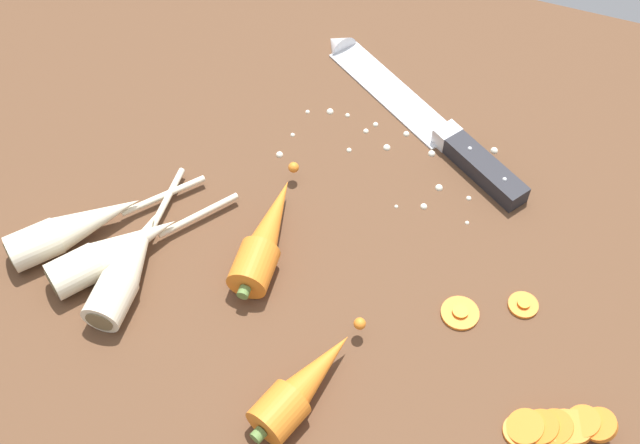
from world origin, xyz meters
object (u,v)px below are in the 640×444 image
Objects in this scene: whole_carrot at (266,236)px; whole_carrot_second at (303,385)px; carrot_slice_stray_near at (460,312)px; parsnip_mid_right at (115,251)px; chefs_knife at (414,110)px; carrot_slice_stray_mid at (523,304)px; carrot_slice_stack at (557,427)px; parsnip_front at (76,227)px; parsnip_mid_left at (128,266)px.

whole_carrot_second is (9.73, -14.28, -0.00)cm from whole_carrot.
whole_carrot_second is 17.85cm from carrot_slice_stray_near.
parsnip_mid_right is 35.62cm from carrot_slice_stray_near.
carrot_slice_stray_mid is at bearing -50.79° from chefs_knife.
chefs_knife is 38.78cm from whole_carrot_second.
chefs_knife is at bearing 91.19° from whole_carrot_second.
carrot_slice_stack is (32.29, -9.70, -0.91)cm from whole_carrot.
chefs_knife reaches higher than carrot_slice_stray_near.
parsnip_mid_right is at bearing 163.13° from whole_carrot_second.
carrot_slice_stray_near is (40.36, 5.18, -1.62)cm from parsnip_front.
whole_carrot is (-8.93, -24.47, 1.45)cm from chefs_knife.
whole_carrot_second is 3.88× the size of carrot_slice_stray_near.
whole_carrot is at bearing -110.04° from chefs_knife.
whole_carrot_second reaches higher than parsnip_front.
carrot_slice_stray_mid is at bearing 44.29° from whole_carrot_second.
whole_carrot is at bearing 124.27° from whole_carrot_second.
parsnip_mid_right is at bearing -169.55° from carrot_slice_stray_near.
carrot_slice_stray_near and carrot_slice_stray_mid have the same top height.
parsnip_mid_left is at bearing -122.23° from chefs_knife.
carrot_slice_stray_mid is (38.56, 10.67, -1.62)cm from parsnip_mid_left.
whole_carrot is at bearing -174.78° from carrot_slice_stray_mid.
whole_carrot is at bearing 27.32° from parsnip_mid_right.
parsnip_mid_right is at bearing -13.33° from parsnip_front.
chefs_knife is at bearing 124.37° from carrot_slice_stack.
chefs_knife is 1.47× the size of parsnip_mid_left.
whole_carrot reaches higher than carrot_slice_stray_mid.
chefs_knife is 10.08× the size of carrot_slice_stray_mid.
parsnip_mid_left is (-21.41, 6.07, -0.12)cm from whole_carrot_second.
whole_carrot_second is at bearing -16.87° from parsnip_mid_right.
carrot_slice_stack is (51.48, -3.83, -0.79)cm from parsnip_front.
carrot_slice_stack reaches higher than chefs_knife.
whole_carrot_second is 0.80× the size of parsnip_mid_right.
parsnip_mid_right reaches higher than carrot_slice_stray_mid.
carrot_slice_stray_near is (34.99, 6.45, -1.62)cm from parsnip_mid_right.
parsnip_mid_left is at bearing -167.09° from carrot_slice_stray_near.
parsnip_mid_right reaches higher than chefs_knife.
whole_carrot reaches higher than carrot_slice_stray_near.
carrot_slice_stray_mid is at bearing 10.25° from parsnip_front.
carrot_slice_stray_mid is (-5.41, 12.16, -0.83)cm from carrot_slice_stack.
carrot_slice_stray_near is at bearing 7.32° from parsnip_front.
carrot_slice_stray_near is at bearing 12.91° from parsnip_mid_left.
carrot_slice_stack is 13.33cm from carrot_slice_stray_mid.
carrot_slice_stray_near is at bearing -64.04° from chefs_knife.
parsnip_mid_right is (-22.75, -31.61, 1.33)cm from chefs_knife.
carrot_slice_stray_near is (32.85, 7.53, -1.62)cm from parsnip_mid_left.
chefs_knife is 27.98cm from carrot_slice_stray_near.
whole_carrot is 17.28cm from whole_carrot_second.
parsnip_mid_left reaches higher than chefs_knife.
carrot_slice_stray_near is at bearing 49.91° from whole_carrot_second.
parsnip_front is at bearing 175.75° from carrot_slice_stack.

